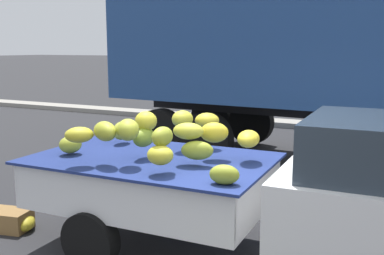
{
  "coord_description": "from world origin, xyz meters",
  "views": [
    {
      "loc": [
        1.6,
        -4.12,
        2.34
      ],
      "look_at": [
        -0.77,
        0.76,
        1.38
      ],
      "focal_mm": 42.27,
      "sensor_mm": 36.0,
      "label": 1
    }
  ],
  "objects": [
    {
      "name": "pickup_truck",
      "position": [
        0.83,
        0.29,
        0.89
      ],
      "size": [
        4.86,
        1.83,
        1.7
      ],
      "rotation": [
        0.0,
        0.0,
        0.02
      ],
      "color": "white",
      "rests_on": "ground"
    },
    {
      "name": "produce_crate",
      "position": [
        -2.97,
        -0.15,
        0.13
      ],
      "size": [
        0.58,
        0.46,
        0.26
      ],
      "primitive_type": "cube",
      "rotation": [
        0.0,
        0.0,
        0.2
      ],
      "color": "olive",
      "rests_on": "ground"
    },
    {
      "name": "fallen_banana_bunch_near_tailgate",
      "position": [
        -2.78,
        -0.07,
        0.1
      ],
      "size": [
        0.46,
        0.46,
        0.2
      ],
      "primitive_type": "ellipsoid",
      "rotation": [
        0.0,
        0.0,
        2.35
      ],
      "color": "gold",
      "rests_on": "ground"
    },
    {
      "name": "curb_strip",
      "position": [
        0.0,
        9.2,
        0.08
      ],
      "size": [
        80.0,
        0.8,
        0.16
      ],
      "primitive_type": "cube",
      "color": "gray",
      "rests_on": "ground"
    }
  ]
}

